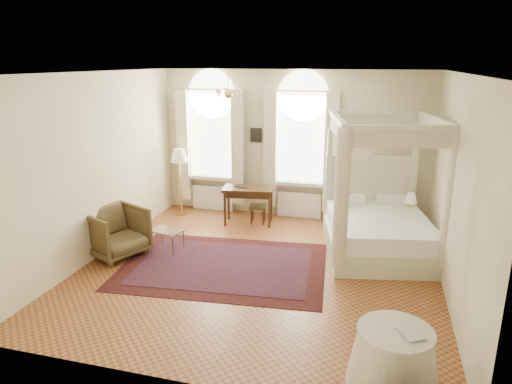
# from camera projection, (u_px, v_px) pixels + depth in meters

# --- Properties ---
(ground) EXTENTS (6.00, 6.00, 0.00)m
(ground) POSITION_uv_depth(u_px,v_px,m) (259.00, 269.00, 7.89)
(ground) COLOR #9B582D
(ground) RESTS_ON ground
(room_walls) EXTENTS (6.00, 6.00, 6.00)m
(room_walls) POSITION_uv_depth(u_px,v_px,m) (259.00, 157.00, 7.34)
(room_walls) COLOR #F3E4B9
(room_walls) RESTS_ON ground
(window_left) EXTENTS (1.62, 0.27, 3.29)m
(window_left) POSITION_uv_depth(u_px,v_px,m) (211.00, 149.00, 10.61)
(window_left) COLOR white
(window_left) RESTS_ON room_walls
(window_right) EXTENTS (1.62, 0.27, 3.29)m
(window_right) POSITION_uv_depth(u_px,v_px,m) (301.00, 154.00, 10.09)
(window_right) COLOR white
(window_right) RESTS_ON room_walls
(chandelier) EXTENTS (0.51, 0.45, 0.50)m
(chandelier) POSITION_uv_depth(u_px,v_px,m) (228.00, 93.00, 8.42)
(chandelier) COLOR gold
(chandelier) RESTS_ON room_walls
(wall_pictures) EXTENTS (2.54, 0.03, 0.39)m
(wall_pictures) POSITION_uv_depth(u_px,v_px,m) (297.00, 135.00, 10.09)
(wall_pictures) COLOR black
(wall_pictures) RESTS_ON room_walls
(canopy_bed) EXTENTS (2.34, 2.67, 2.54)m
(canopy_bed) POSITION_uv_depth(u_px,v_px,m) (379.00, 224.00, 8.43)
(canopy_bed) COLOR beige
(canopy_bed) RESTS_ON ground
(nightstand) EXTENTS (0.46, 0.43, 0.61)m
(nightstand) POSITION_uv_depth(u_px,v_px,m) (404.00, 225.00, 9.11)
(nightstand) COLOR #3A240F
(nightstand) RESTS_ON ground
(nightstand_lamp) EXTENTS (0.25, 0.25, 0.36)m
(nightstand_lamp) POSITION_uv_depth(u_px,v_px,m) (411.00, 199.00, 8.99)
(nightstand_lamp) COLOR gold
(nightstand_lamp) RESTS_ON nightstand
(writing_desk) EXTENTS (1.17, 0.72, 0.82)m
(writing_desk) POSITION_uv_depth(u_px,v_px,m) (248.00, 193.00, 9.92)
(writing_desk) COLOR #3A240F
(writing_desk) RESTS_ON ground
(laptop) EXTENTS (0.37, 0.29, 0.03)m
(laptop) POSITION_uv_depth(u_px,v_px,m) (242.00, 186.00, 9.97)
(laptop) COLOR black
(laptop) RESTS_ON writing_desk
(stool) EXTENTS (0.40, 0.40, 0.41)m
(stool) POSITION_uv_depth(u_px,v_px,m) (258.00, 208.00, 10.07)
(stool) COLOR #3F331B
(stool) RESTS_ON ground
(armchair) EXTENTS (1.29, 1.28, 0.89)m
(armchair) POSITION_uv_depth(u_px,v_px,m) (116.00, 232.00, 8.37)
(armchair) COLOR #493A1F
(armchair) RESTS_ON ground
(coffee_table) EXTENTS (0.66, 0.53, 0.40)m
(coffee_table) POSITION_uv_depth(u_px,v_px,m) (167.00, 232.00, 8.61)
(coffee_table) COLOR white
(coffee_table) RESTS_ON ground
(floor_lamp) EXTENTS (0.40, 0.40, 1.56)m
(floor_lamp) POSITION_uv_depth(u_px,v_px,m) (179.00, 159.00, 10.33)
(floor_lamp) COLOR gold
(floor_lamp) RESTS_ON ground
(oriental_rug) EXTENTS (3.74, 2.84, 0.01)m
(oriental_rug) POSITION_uv_depth(u_px,v_px,m) (224.00, 266.00, 8.02)
(oriental_rug) COLOR #3F100F
(oriental_rug) RESTS_ON ground
(side_table) EXTENTS (1.01, 1.01, 0.69)m
(side_table) POSITION_uv_depth(u_px,v_px,m) (393.00, 358.00, 5.00)
(side_table) COLOR beige
(side_table) RESTS_ON ground
(book) EXTENTS (0.33, 0.35, 0.03)m
(book) POSITION_uv_depth(u_px,v_px,m) (402.00, 335.00, 4.80)
(book) COLOR black
(book) RESTS_ON side_table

